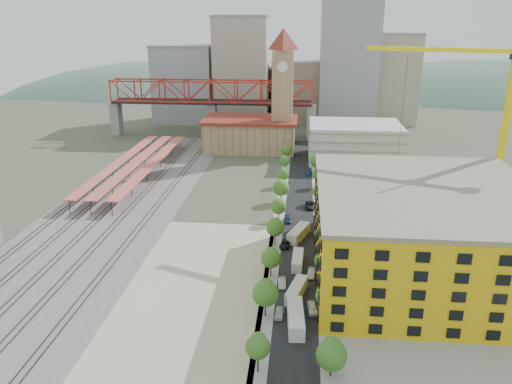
# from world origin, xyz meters

# --- Properties ---
(ground) EXTENTS (400.00, 400.00, 0.00)m
(ground) POSITION_xyz_m (0.00, 0.00, 0.00)
(ground) COLOR #474C38
(ground) RESTS_ON ground
(ballast_strip) EXTENTS (36.00, 165.00, 0.06)m
(ballast_strip) POSITION_xyz_m (-36.00, 17.50, 0.03)
(ballast_strip) COLOR #605E59
(ballast_strip) RESTS_ON ground
(dirt_lot) EXTENTS (28.00, 67.00, 0.06)m
(dirt_lot) POSITION_xyz_m (-4.00, -31.50, 0.03)
(dirt_lot) COLOR tan
(dirt_lot) RESTS_ON ground
(street_asphalt) EXTENTS (12.00, 170.00, 0.06)m
(street_asphalt) POSITION_xyz_m (16.00, 15.00, 0.03)
(street_asphalt) COLOR black
(street_asphalt) RESTS_ON ground
(sidewalk_west) EXTENTS (3.00, 170.00, 0.04)m
(sidewalk_west) POSITION_xyz_m (10.50, 15.00, 0.02)
(sidewalk_west) COLOR gray
(sidewalk_west) RESTS_ON ground
(sidewalk_east) EXTENTS (3.00, 170.00, 0.04)m
(sidewalk_east) POSITION_xyz_m (21.50, 15.00, 0.02)
(sidewalk_east) COLOR gray
(sidewalk_east) RESTS_ON ground
(construction_pad) EXTENTS (50.00, 90.00, 0.06)m
(construction_pad) POSITION_xyz_m (45.00, -20.00, 0.03)
(construction_pad) COLOR gray
(construction_pad) RESTS_ON ground
(rail_tracks) EXTENTS (26.56, 160.00, 0.18)m
(rail_tracks) POSITION_xyz_m (-37.80, 17.50, 0.15)
(rail_tracks) COLOR #382B23
(rail_tracks) RESTS_ON ground
(platform_canopies) EXTENTS (16.00, 80.00, 4.12)m
(platform_canopies) POSITION_xyz_m (-41.00, 45.00, 3.99)
(platform_canopies) COLOR #D75C52
(platform_canopies) RESTS_ON ground
(station_hall) EXTENTS (38.00, 24.00, 13.10)m
(station_hall) POSITION_xyz_m (-5.00, 82.00, 6.67)
(station_hall) COLOR tan
(station_hall) RESTS_ON ground
(clock_tower) EXTENTS (12.00, 12.00, 52.00)m
(clock_tower) POSITION_xyz_m (8.00, 79.99, 28.70)
(clock_tower) COLOR tan
(clock_tower) RESTS_ON ground
(parking_garage) EXTENTS (34.00, 26.00, 14.00)m
(parking_garage) POSITION_xyz_m (36.00, 70.00, 7.00)
(parking_garage) COLOR silver
(parking_garage) RESTS_ON ground
(truss_bridge) EXTENTS (94.00, 9.60, 25.60)m
(truss_bridge) POSITION_xyz_m (-25.00, 105.00, 18.86)
(truss_bridge) COLOR gray
(truss_bridge) RESTS_ON ground
(construction_building) EXTENTS (44.60, 50.60, 18.80)m
(construction_building) POSITION_xyz_m (42.00, -20.00, 9.41)
(construction_building) COLOR yellow
(construction_building) RESTS_ON ground
(street_trees) EXTENTS (15.40, 124.40, 8.00)m
(street_trees) POSITION_xyz_m (16.00, 5.00, 0.00)
(street_trees) COLOR #285A1B
(street_trees) RESTS_ON ground
(skyline) EXTENTS (133.00, 46.00, 60.00)m
(skyline) POSITION_xyz_m (7.47, 142.31, 22.81)
(skyline) COLOR #9EA0A3
(skyline) RESTS_ON ground
(distant_hills) EXTENTS (647.00, 264.00, 227.00)m
(distant_hills) POSITION_xyz_m (45.28, 260.00, -79.54)
(distant_hills) COLOR #4C6B59
(distant_hills) RESTS_ON ground
(tower_crane) EXTENTS (45.55, 18.70, 51.34)m
(tower_crane) POSITION_xyz_m (62.57, 9.07, 31.68)
(tower_crane) COLOR yellow
(tower_crane) RESTS_ON ground
(site_trailer_a) EXTENTS (3.41, 10.53, 2.84)m
(site_trailer_a) POSITION_xyz_m (16.00, -42.27, 1.42)
(site_trailer_a) COLOR silver
(site_trailer_a) RESTS_ON ground
(site_trailer_b) EXTENTS (4.52, 9.24, 2.45)m
(site_trailer_b) POSITION_xyz_m (16.00, -32.45, 1.22)
(site_trailer_b) COLOR silver
(site_trailer_b) RESTS_ON ground
(site_trailer_c) EXTENTS (2.59, 8.65, 2.35)m
(site_trailer_c) POSITION_xyz_m (16.00, -19.48, 1.17)
(site_trailer_c) COLOR silver
(site_trailer_c) RESTS_ON ground
(site_trailer_d) EXTENTS (5.73, 10.10, 2.68)m
(site_trailer_d) POSITION_xyz_m (16.00, -5.22, 1.34)
(site_trailer_d) COLOR silver
(site_trailer_d) RESTS_ON ground
(car_0) EXTENTS (1.75, 3.95, 1.32)m
(car_0) POSITION_xyz_m (13.00, -39.85, 0.66)
(car_0) COLOR silver
(car_0) RESTS_ON ground
(car_1) EXTENTS (1.84, 4.45, 1.43)m
(car_1) POSITION_xyz_m (13.00, -28.76, 0.72)
(car_1) COLOR #A3A4A9
(car_1) RESTS_ON ground
(car_2) EXTENTS (3.00, 5.11, 1.33)m
(car_2) POSITION_xyz_m (13.00, -10.34, 0.67)
(car_2) COLOR black
(car_2) RESTS_ON ground
(car_3) EXTENTS (2.01, 4.59, 1.31)m
(car_3) POSITION_xyz_m (13.00, 5.24, 0.66)
(car_3) COLOR navy
(car_3) RESTS_ON ground
(car_4) EXTENTS (2.34, 4.65, 1.52)m
(car_4) POSITION_xyz_m (19.00, -37.75, 0.76)
(car_4) COLOR white
(car_4) RESTS_ON ground
(car_5) EXTENTS (1.94, 4.50, 1.44)m
(car_5) POSITION_xyz_m (19.00, -24.19, 0.72)
(car_5) COLOR #9A9B9F
(car_5) RESTS_ON ground
(car_6) EXTENTS (2.62, 5.67, 1.58)m
(car_6) POSITION_xyz_m (19.00, 16.10, 0.79)
(car_6) COLOR black
(car_6) RESTS_ON ground
(car_7) EXTENTS (2.23, 4.71, 1.33)m
(car_7) POSITION_xyz_m (19.00, 48.42, 0.66)
(car_7) COLOR navy
(car_7) RESTS_ON ground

